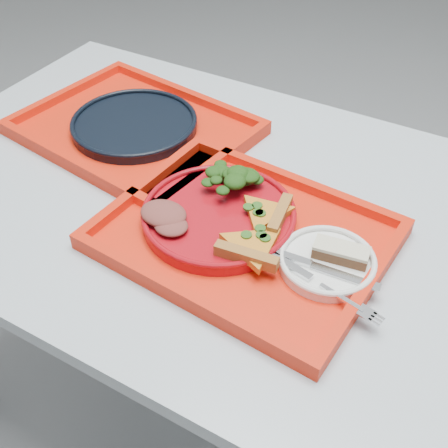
{
  "coord_description": "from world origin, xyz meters",
  "views": [
    {
      "loc": [
        0.24,
        -0.69,
        1.4
      ],
      "look_at": [
        -0.1,
        -0.09,
        0.78
      ],
      "focal_mm": 45.0,
      "sensor_mm": 36.0,
      "label": 1
    }
  ],
  "objects_px": {
    "navy_plate": "(134,125)",
    "dinner_plate": "(219,217)",
    "tray_main": "(244,238)",
    "dessert_bar": "(341,252)",
    "tray_far": "(135,131)"
  },
  "relations": [
    {
      "from": "dinner_plate",
      "to": "navy_plate",
      "type": "relative_size",
      "value": 1.0
    },
    {
      "from": "tray_main",
      "to": "dessert_bar",
      "type": "bearing_deg",
      "value": 9.8
    },
    {
      "from": "tray_main",
      "to": "navy_plate",
      "type": "xyz_separation_m",
      "value": [
        -0.35,
        0.17,
        0.01
      ]
    },
    {
      "from": "tray_main",
      "to": "dinner_plate",
      "type": "relative_size",
      "value": 1.73
    },
    {
      "from": "tray_far",
      "to": "tray_main",
      "type": "bearing_deg",
      "value": -18.09
    },
    {
      "from": "dinner_plate",
      "to": "navy_plate",
      "type": "distance_m",
      "value": 0.34
    },
    {
      "from": "navy_plate",
      "to": "dinner_plate",
      "type": "bearing_deg",
      "value": -28.76
    },
    {
      "from": "dinner_plate",
      "to": "dessert_bar",
      "type": "xyz_separation_m",
      "value": [
        0.21,
        0.01,
        0.02
      ]
    },
    {
      "from": "tray_far",
      "to": "dessert_bar",
      "type": "height_order",
      "value": "dessert_bar"
    },
    {
      "from": "tray_main",
      "to": "tray_far",
      "type": "distance_m",
      "value": 0.39
    },
    {
      "from": "dinner_plate",
      "to": "navy_plate",
      "type": "height_order",
      "value": "dinner_plate"
    },
    {
      "from": "tray_main",
      "to": "navy_plate",
      "type": "distance_m",
      "value": 0.39
    },
    {
      "from": "dinner_plate",
      "to": "dessert_bar",
      "type": "distance_m",
      "value": 0.22
    },
    {
      "from": "tray_main",
      "to": "tray_far",
      "type": "xyz_separation_m",
      "value": [
        -0.35,
        0.17,
        0.0
      ]
    },
    {
      "from": "tray_far",
      "to": "navy_plate",
      "type": "height_order",
      "value": "navy_plate"
    }
  ]
}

